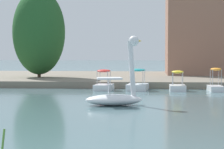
{
  "coord_description": "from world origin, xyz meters",
  "views": [
    {
      "loc": [
        2.73,
        -5.54,
        2.35
      ],
      "look_at": [
        1.04,
        15.64,
        1.39
      ],
      "focal_mm": 65.99,
      "sensor_mm": 36.0,
      "label": 1
    }
  ],
  "objects_px": {
    "swan_boat": "(116,93)",
    "pedal_boat_yellow": "(178,85)",
    "tree_willow_overhanging": "(39,32)",
    "pedal_boat_orange": "(216,84)",
    "pedal_boat_teal": "(138,84)",
    "pedal_boat_red": "(104,84)"
  },
  "relations": [
    {
      "from": "swan_boat",
      "to": "pedal_boat_yellow",
      "type": "distance_m",
      "value": 9.34
    },
    {
      "from": "tree_willow_overhanging",
      "to": "pedal_boat_orange",
      "type": "bearing_deg",
      "value": -28.22
    },
    {
      "from": "pedal_boat_teal",
      "to": "pedal_boat_yellow",
      "type": "height_order",
      "value": "pedal_boat_teal"
    },
    {
      "from": "pedal_boat_yellow",
      "to": "pedal_boat_teal",
      "type": "bearing_deg",
      "value": 175.39
    },
    {
      "from": "pedal_boat_orange",
      "to": "tree_willow_overhanging",
      "type": "relative_size",
      "value": 0.24
    },
    {
      "from": "pedal_boat_orange",
      "to": "tree_willow_overhanging",
      "type": "distance_m",
      "value": 16.3
    },
    {
      "from": "swan_boat",
      "to": "pedal_boat_red",
      "type": "relative_size",
      "value": 1.62
    },
    {
      "from": "pedal_boat_yellow",
      "to": "tree_willow_overhanging",
      "type": "relative_size",
      "value": 0.25
    },
    {
      "from": "pedal_boat_teal",
      "to": "tree_willow_overhanging",
      "type": "height_order",
      "value": "tree_willow_overhanging"
    },
    {
      "from": "swan_boat",
      "to": "tree_willow_overhanging",
      "type": "bearing_deg",
      "value": 116.37
    },
    {
      "from": "swan_boat",
      "to": "pedal_boat_teal",
      "type": "xyz_separation_m",
      "value": [
        0.87,
        8.84,
        -0.15
      ]
    },
    {
      "from": "pedal_boat_orange",
      "to": "swan_boat",
      "type": "bearing_deg",
      "value": -125.97
    },
    {
      "from": "pedal_boat_orange",
      "to": "pedal_boat_yellow",
      "type": "bearing_deg",
      "value": 174.13
    },
    {
      "from": "swan_boat",
      "to": "pedal_boat_yellow",
      "type": "xyz_separation_m",
      "value": [
        3.57,
        8.63,
        -0.22
      ]
    },
    {
      "from": "pedal_boat_red",
      "to": "pedal_boat_orange",
      "type": "relative_size",
      "value": 1.13
    },
    {
      "from": "pedal_boat_teal",
      "to": "pedal_boat_yellow",
      "type": "distance_m",
      "value": 2.71
    },
    {
      "from": "pedal_boat_red",
      "to": "pedal_boat_orange",
      "type": "distance_m",
      "value": 7.54
    },
    {
      "from": "pedal_boat_teal",
      "to": "pedal_boat_yellow",
      "type": "bearing_deg",
      "value": -4.61
    },
    {
      "from": "pedal_boat_red",
      "to": "pedal_boat_teal",
      "type": "distance_m",
      "value": 2.33
    },
    {
      "from": "pedal_boat_teal",
      "to": "pedal_boat_orange",
      "type": "xyz_separation_m",
      "value": [
        5.21,
        -0.48,
        0.02
      ]
    },
    {
      "from": "pedal_boat_red",
      "to": "pedal_boat_teal",
      "type": "bearing_deg",
      "value": 4.18
    },
    {
      "from": "pedal_boat_red",
      "to": "pedal_boat_yellow",
      "type": "xyz_separation_m",
      "value": [
        5.03,
        -0.05,
        -0.06
      ]
    }
  ]
}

